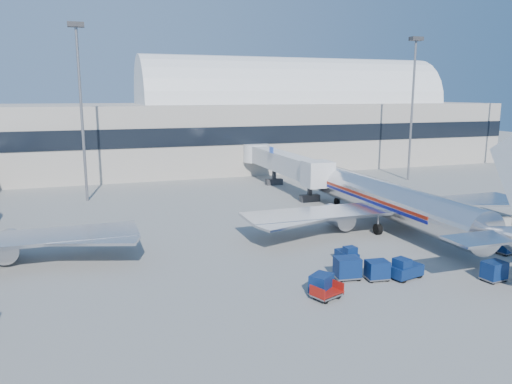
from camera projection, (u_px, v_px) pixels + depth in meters
name	position (u px, v px, depth m)	size (l,w,h in m)	color
ground	(327.00, 252.00, 44.47)	(260.00, 260.00, 0.00)	gray
terminal	(120.00, 129.00, 90.57)	(170.00, 28.15, 21.00)	#B2AA9E
airliner_main	(395.00, 202.00, 51.28)	(32.00, 37.26, 12.07)	silver
jetbridge_near	(279.00, 161.00, 74.71)	(4.40, 27.50, 6.25)	silver
mast_west	(80.00, 87.00, 63.04)	(2.00, 1.20, 22.60)	slate
mast_east	(413.00, 88.00, 79.02)	(2.00, 1.20, 22.60)	slate
barrier_near	(474.00, 225.00, 51.99)	(3.00, 0.55, 0.90)	#9E9E96
barrier_mid	(499.00, 222.00, 53.04)	(3.00, 0.55, 0.90)	#9E9E96
tug_lead	(405.00, 269.00, 38.02)	(2.82, 1.89, 1.68)	#0A204F
tug_right	(470.00, 241.00, 45.85)	(2.15, 2.21, 1.34)	#0A204F
tug_left	(347.00, 255.00, 41.78)	(1.24, 2.28, 1.45)	#0A204F
cart_train_a	(377.00, 270.00, 37.74)	(1.84, 1.48, 1.51)	#0A204F
cart_train_b	(347.00, 268.00, 37.89)	(2.10, 1.70, 1.71)	#0A204F
cart_train_c	(321.00, 284.00, 34.99)	(2.11, 2.03, 1.48)	#0A204F
cart_solo_near	(494.00, 271.00, 37.52)	(1.87, 1.51, 1.51)	#0A204F
cart_solo_far	(507.00, 244.00, 43.98)	(1.96, 1.60, 1.57)	#0A204F
cart_open_red	(327.00, 294.00, 34.31)	(2.39, 2.05, 0.54)	slate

